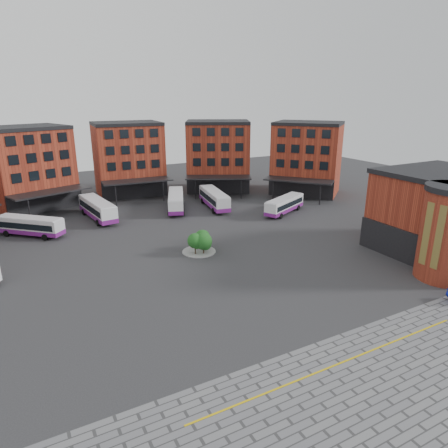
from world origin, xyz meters
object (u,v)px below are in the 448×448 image
bus_c (98,209)px  bus_d (176,201)px  tree_island (201,241)px  bus_b (30,226)px  bus_e (214,199)px  bus_f (284,205)px

bus_c → bus_d: bus_c is taller
tree_island → bus_d: (4.76, 20.84, 0.09)m
bus_b → bus_d: (23.99, 3.05, 0.14)m
bus_b → bus_c: 11.16m
bus_c → bus_d: 13.56m
bus_e → bus_f: bus_e is taller
tree_island → bus_b: (-19.23, 17.79, -0.05)m
bus_d → bus_c: bearing=-161.7°
bus_d → bus_e: bus_e is taller
bus_b → bus_f: bearing=-58.5°
tree_island → bus_c: (-8.77, 21.68, 0.17)m
tree_island → bus_d: 21.38m
bus_b → bus_e: size_ratio=0.79×
bus_b → bus_c: (10.46, 3.90, 0.22)m
bus_d → bus_e: size_ratio=0.97×
tree_island → bus_f: size_ratio=0.44×
bus_b → bus_f: (39.84, -7.90, -0.03)m
tree_island → bus_e: size_ratio=0.38×
bus_b → bus_e: bearing=-45.3°
bus_b → bus_d: bus_d is taller
bus_e → bus_f: bearing=-34.5°
bus_b → bus_f: bus_b is taller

